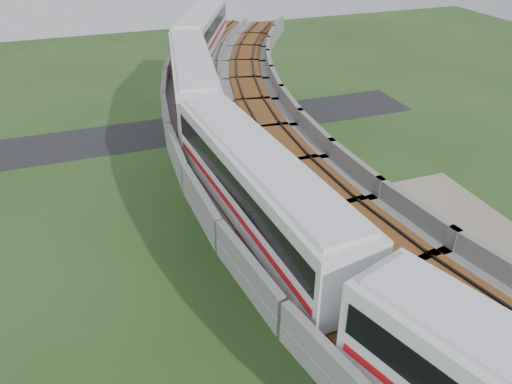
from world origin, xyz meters
TOP-DOWN VIEW (x-y plane):
  - ground at (0.00, 0.00)m, footprint 160.00×160.00m
  - dirt_lot at (14.00, -2.00)m, footprint 18.00×26.00m
  - asphalt_road at (0.00, 30.00)m, footprint 60.00×8.00m
  - viaduct at (3.84, 0.00)m, footprint 19.58×73.98m
  - metro_train at (0.38, 1.95)m, footprint 11.51×61.30m
  - fence at (9.75, 0.00)m, footprint 3.87×38.73m
  - tree_0 at (12.03, 23.72)m, footprint 2.03×2.03m
  - tree_1 at (8.77, 15.29)m, footprint 2.30×2.30m
  - tree_2 at (6.87, 9.38)m, footprint 2.61×2.61m
  - tree_3 at (7.23, 4.16)m, footprint 2.67×2.67m
  - tree_4 at (6.75, -2.38)m, footprint 1.89×1.89m
  - tree_5 at (6.47, -5.40)m, footprint 3.08×3.08m
  - car_white at (11.57, -8.50)m, footprint 1.31×3.06m
  - car_dark at (10.74, 0.61)m, footprint 4.62×2.10m

SIDE VIEW (x-z plane):
  - ground at x=0.00m, z-range 0.00..0.00m
  - asphalt_road at x=0.00m, z-range 0.00..0.03m
  - dirt_lot at x=14.00m, z-range 0.00..0.04m
  - car_white at x=11.57m, z-range 0.04..1.07m
  - car_dark at x=10.74m, z-range 0.04..1.35m
  - fence at x=9.75m, z-range 0.00..1.50m
  - tree_0 at x=12.03m, z-range 0.38..2.88m
  - tree_4 at x=6.75m, z-range 0.46..2.99m
  - tree_3 at x=7.23m, z-range 0.33..3.25m
  - tree_5 at x=6.47m, z-range 0.26..3.39m
  - tree_2 at x=6.87m, z-range 0.57..3.94m
  - tree_1 at x=8.77m, z-range 0.74..4.19m
  - viaduct at x=3.84m, z-range 3.35..14.75m
  - metro_train at x=0.38m, z-range 10.49..14.13m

